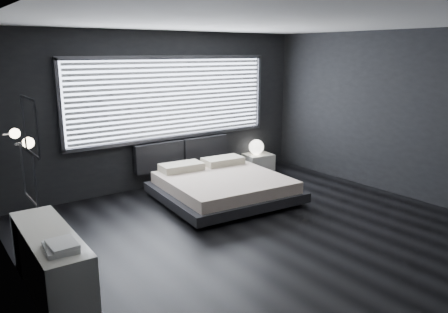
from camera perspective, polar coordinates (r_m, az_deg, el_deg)
room at (r=5.82m, az=4.95°, el=3.20°), size 6.04×6.00×2.80m
window at (r=8.09m, az=-6.63°, el=7.59°), size 4.14×0.09×1.52m
headboard at (r=8.29m, az=-5.42°, el=0.46°), size 1.96×0.16×0.52m
sconce_near at (r=4.53m, az=-24.23°, el=1.63°), size 0.18×0.11×0.11m
sconce_far at (r=5.11m, az=-25.68°, el=2.73°), size 0.18×0.11×0.11m
wall_art_upper at (r=3.89m, az=-24.01°, el=3.62°), size 0.01×0.48×0.48m
wall_art_lower at (r=4.22m, az=-24.14°, el=-2.22°), size 0.01×0.48×0.48m
bed at (r=7.33m, az=-0.18°, el=-3.82°), size 2.23×2.15×0.54m
nightstand at (r=9.27m, az=4.46°, el=-0.67°), size 0.63×0.55×0.33m
orb_lamp at (r=9.18m, az=4.25°, el=1.26°), size 0.31×0.31×0.31m
dresser at (r=4.97m, az=-21.62°, el=-12.66°), size 0.49×1.65×0.66m
book_stack at (r=4.38m, az=-20.49°, el=-10.90°), size 0.31×0.39×0.08m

